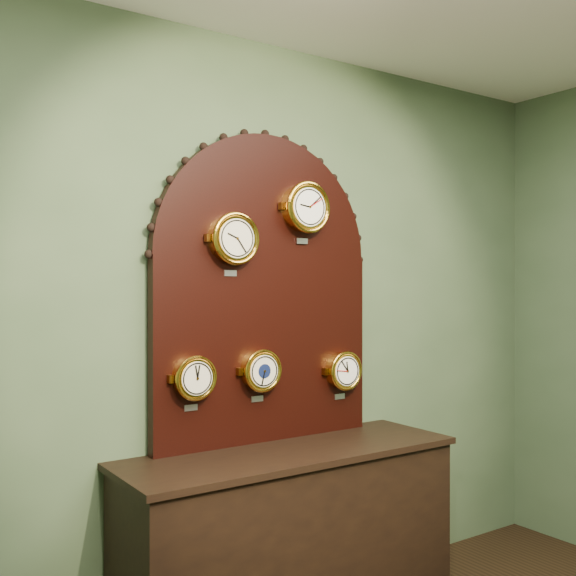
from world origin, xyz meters
TOP-DOWN VIEW (x-y plane):
  - wall_back at (0.00, 2.50)m, footprint 4.00×0.00m
  - shop_counter at (0.00, 2.23)m, footprint 1.60×0.50m
  - display_board at (0.00, 2.45)m, footprint 1.26×0.06m
  - roman_clock at (-0.21, 2.38)m, footprint 0.25×0.08m
  - arabic_clock at (0.20, 2.38)m, footprint 0.26×0.08m
  - hygrometer at (-0.42, 2.38)m, footprint 0.20×0.08m
  - barometer at (-0.07, 2.38)m, footprint 0.21×0.08m
  - tide_clock at (0.44, 2.38)m, footprint 0.20×0.08m

SIDE VIEW (x-z plane):
  - shop_counter at x=0.00m, z-range 0.00..0.80m
  - tide_clock at x=0.44m, z-range 1.02..1.28m
  - hygrometer at x=-0.42m, z-range 1.05..1.31m
  - barometer at x=-0.07m, z-range 1.06..1.31m
  - wall_back at x=0.00m, z-range -0.60..3.40m
  - display_board at x=0.00m, z-range 0.86..2.39m
  - roman_clock at x=-0.21m, z-range 1.66..1.96m
  - arabic_clock at x=0.20m, z-range 1.83..2.14m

